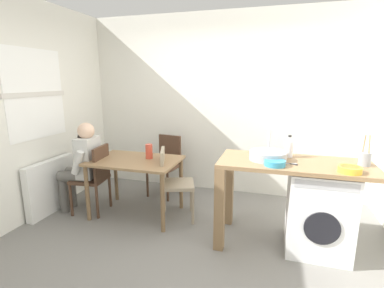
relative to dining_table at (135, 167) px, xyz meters
The scene contains 19 objects.
ground_plane 1.23m from the dining_table, 31.25° to the right, with size 5.46×5.46×0.00m, color slate.
wall_back 1.66m from the dining_table, 53.47° to the left, with size 4.60×0.10×2.70m, color silver.
wall_window_side 1.54m from the dining_table, 156.76° to the right, with size 0.12×3.80×2.70m.
radiator 1.19m from the dining_table, 167.84° to the right, with size 0.10×0.80×0.70m, color white.
dining_table is the anchor object (origin of this frame).
chair_person_seat 0.57m from the dining_table, behind, with size 0.44×0.44×0.90m.
chair_opposite 0.50m from the dining_table, ahead, with size 0.51×0.51×0.90m.
chair_spare_by_wall 0.79m from the dining_table, 81.55° to the left, with size 0.47×0.47×0.90m.
seated_person 0.72m from the dining_table, behind, with size 0.52×0.53×1.20m.
kitchen_counter 1.69m from the dining_table, ahead, with size 1.50×0.68×0.92m.
washing_machine 2.17m from the dining_table, ahead, with size 0.60×0.61×0.86m.
sink_basin 1.67m from the dining_table, ahead, with size 0.38×0.38×0.09m, color #9EA0A5.
tap 1.68m from the dining_table, ahead, with size 0.02×0.02×0.28m, color #B2B2B7.
bottle_tall_green 1.87m from the dining_table, ahead, with size 0.08×0.08×0.24m.
mixing_bowl 1.77m from the dining_table, 13.02° to the right, with size 0.20×0.20×0.06m.
utensil_crock 2.54m from the dining_table, ahead, with size 0.11×0.11×0.30m.
colander 2.39m from the dining_table, 10.00° to the right, with size 0.20×0.20×0.06m.
vase 0.26m from the dining_table, 33.69° to the left, with size 0.09×0.09×0.19m, color #D84C38.
scissors 1.88m from the dining_table, ahead, with size 0.15×0.06×0.01m.
Camera 1 is at (0.79, -2.60, 1.72)m, focal length 26.80 mm.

